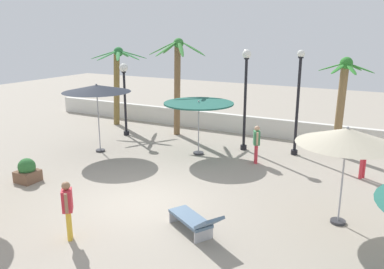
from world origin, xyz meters
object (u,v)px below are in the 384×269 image
lamp_post_0 (298,99)px  palm_tree_2 (178,74)px  palm_tree_1 (342,95)px  lamp_post_2 (124,88)px  planter (27,171)px  patio_umbrella_1 (97,89)px  lamp_post_3 (246,89)px  guest_0 (68,205)px  lounge_chair_0 (195,220)px  patio_umbrella_2 (347,137)px  palm_tree_0 (117,75)px  guest_1 (364,152)px  patio_umbrella_0 (199,105)px  guest_2 (257,141)px

lamp_post_0 → palm_tree_2: bearing=174.7°
palm_tree_1 → lamp_post_2: size_ratio=1.15×
planter → palm_tree_1: bearing=42.6°
patio_umbrella_1 → planter: patio_umbrella_1 is taller
lamp_post_2 → lamp_post_3: 6.16m
lamp_post_0 → planter: (-7.44, -7.53, -1.99)m
guest_0 → lounge_chair_0: bearing=32.7°
guest_0 → patio_umbrella_2: bearing=35.1°
palm_tree_0 → planter: palm_tree_0 is taller
patio_umbrella_2 → guest_1: patio_umbrella_2 is taller
planter → lounge_chair_0: bearing=-4.1°
patio_umbrella_2 → lounge_chair_0: 4.49m
patio_umbrella_2 → palm_tree_0: bearing=153.0°
palm_tree_0 → guest_1: palm_tree_0 is taller
patio_umbrella_0 → palm_tree_1: palm_tree_1 is taller
palm_tree_2 → lounge_chair_0: bearing=-57.4°
palm_tree_1 → planter: palm_tree_1 is taller
patio_umbrella_0 → guest_2: bearing=0.8°
patio_umbrella_0 → palm_tree_2: (-2.43, 2.43, 0.93)m
lamp_post_2 → patio_umbrella_1: bearing=-75.8°
patio_umbrella_0 → patio_umbrella_1: (-3.97, -1.70, 0.63)m
palm_tree_1 → palm_tree_0: bearing=179.8°
lamp_post_0 → guest_1: size_ratio=2.69×
palm_tree_1 → guest_2: palm_tree_1 is taller
lounge_chair_0 → guest_1: (3.40, 6.36, 0.59)m
patio_umbrella_2 → lamp_post_2: (-10.92, 4.82, -0.07)m
patio_umbrella_1 → lamp_post_2: bearing=104.2°
patio_umbrella_2 → lamp_post_2: lamp_post_2 is taller
lamp_post_2 → lamp_post_3: lamp_post_3 is taller
patio_umbrella_0 → guest_0: bearing=-87.2°
palm_tree_2 → lounge_chair_0: (5.49, -8.57, -2.66)m
palm_tree_0 → lamp_post_3: (7.85, -1.18, -0.05)m
lamp_post_2 → palm_tree_0: bearing=136.6°
guest_0 → guest_2: guest_0 is taller
patio_umbrella_0 → guest_2: 2.83m
palm_tree_0 → lounge_chair_0: bearing=-43.1°
patio_umbrella_1 → palm_tree_1: 10.19m
patio_umbrella_0 → guest_2: size_ratio=1.91×
patio_umbrella_0 → guest_0: (0.39, -7.86, -1.19)m
patio_umbrella_0 → lamp_post_2: lamp_post_2 is taller
patio_umbrella_0 → palm_tree_0: bearing=157.0°
palm_tree_1 → guest_2: 4.11m
patio_umbrella_2 → palm_tree_2: bearing=144.6°
palm_tree_0 → palm_tree_1: size_ratio=1.04×
patio_umbrella_1 → palm_tree_1: size_ratio=0.72×
lounge_chair_0 → guest_0: guest_0 is taller
palm_tree_0 → palm_tree_1: 11.63m
lounge_chair_0 → lamp_post_2: bearing=137.0°
guest_0 → lamp_post_0: bearing=71.5°
guest_1 → planter: bearing=-150.2°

